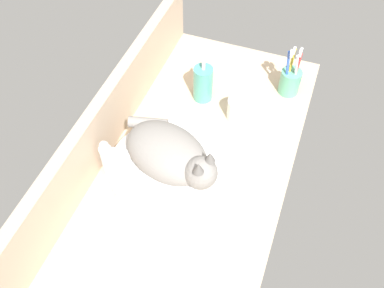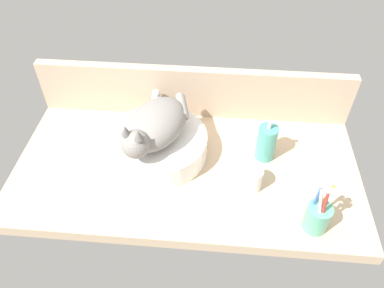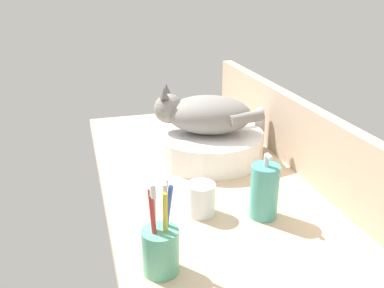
% 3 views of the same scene
% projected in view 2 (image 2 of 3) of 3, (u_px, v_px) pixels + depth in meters
% --- Properties ---
extents(ground_plane, '(1.13, 0.57, 0.04)m').
position_uv_depth(ground_plane, '(186.00, 169.00, 1.25)').
color(ground_plane, '#D1B28E').
extents(backsplash_panel, '(1.13, 0.04, 0.20)m').
position_uv_depth(backsplash_panel, '(193.00, 92.00, 1.36)').
color(backsplash_panel, tan).
rests_on(backsplash_panel, ground_plane).
extents(sink_basin, '(0.33, 0.33, 0.08)m').
position_uv_depth(sink_basin, '(158.00, 145.00, 1.25)').
color(sink_basin, white).
rests_on(sink_basin, ground_plane).
extents(cat, '(0.25, 0.30, 0.14)m').
position_uv_depth(cat, '(154.00, 126.00, 1.17)').
color(cat, gray).
rests_on(cat, sink_basin).
extents(faucet, '(0.04, 0.12, 0.14)m').
position_uv_depth(faucet, '(157.00, 106.00, 1.34)').
color(faucet, silver).
rests_on(faucet, ground_plane).
extents(soap_dispenser, '(0.07, 0.07, 0.16)m').
position_uv_depth(soap_dispenser, '(266.00, 142.00, 1.22)').
color(soap_dispenser, teal).
rests_on(soap_dispenser, ground_plane).
extents(toothbrush_cup, '(0.07, 0.07, 0.19)m').
position_uv_depth(toothbrush_cup, '(317.00, 216.00, 1.03)').
color(toothbrush_cup, '#5BB28E').
rests_on(toothbrush_cup, ground_plane).
extents(water_glass, '(0.07, 0.07, 0.08)m').
position_uv_depth(water_glass, '(251.00, 179.00, 1.15)').
color(water_glass, white).
rests_on(water_glass, ground_plane).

